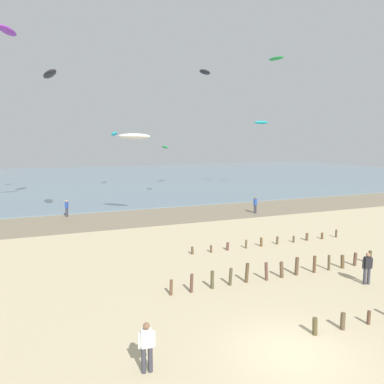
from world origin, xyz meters
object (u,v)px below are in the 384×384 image
object	(u,v)px
kite_aloft_10	(165,147)
kite_aloft_12	(134,136)
kite_aloft_4	(276,58)
person_nearest_camera	(147,346)
kite_aloft_0	(205,72)
kite_aloft_3	(114,134)
kite_aloft_5	(261,122)
person_mid_beach	(255,204)
person_by_waterline	(67,208)
kite_aloft_8	(50,74)
kite_aloft_2	(7,31)
person_left_flank	(367,267)

from	to	relation	value
kite_aloft_10	kite_aloft_12	world-z (taller)	kite_aloft_12
kite_aloft_4	person_nearest_camera	bearing A→B (deg)	-52.14
person_nearest_camera	kite_aloft_0	size ratio (longest dim) A/B	0.54
kite_aloft_3	kite_aloft_5	bearing A→B (deg)	88.08
person_nearest_camera	kite_aloft_10	distance (m)	39.35
person_mid_beach	kite_aloft_0	bearing A→B (deg)	87.70
person_mid_beach	kite_aloft_5	size ratio (longest dim) A/B	0.64
person_nearest_camera	kite_aloft_10	bearing A→B (deg)	71.68
kite_aloft_3	kite_aloft_4	world-z (taller)	kite_aloft_4
person_mid_beach	person_by_waterline	xyz separation A→B (m)	(-18.35, 5.27, 0.00)
person_nearest_camera	kite_aloft_10	world-z (taller)	kite_aloft_10
person_nearest_camera	kite_aloft_5	distance (m)	49.98
kite_aloft_4	kite_aloft_12	size ratio (longest dim) A/B	0.75
kite_aloft_0	kite_aloft_4	distance (m)	10.10
person_mid_beach	person_by_waterline	world-z (taller)	same
kite_aloft_3	kite_aloft_8	size ratio (longest dim) A/B	0.94
kite_aloft_2	kite_aloft_4	world-z (taller)	kite_aloft_4
person_mid_beach	kite_aloft_8	world-z (taller)	kite_aloft_8
kite_aloft_3	kite_aloft_10	distance (m)	10.98
person_left_flank	kite_aloft_5	size ratio (longest dim) A/B	0.64
person_nearest_camera	person_left_flank	bearing A→B (deg)	13.41
person_mid_beach	kite_aloft_4	world-z (taller)	kite_aloft_4
person_by_waterline	kite_aloft_8	size ratio (longest dim) A/B	0.52
kite_aloft_0	kite_aloft_4	bearing A→B (deg)	119.21
kite_aloft_3	kite_aloft_0	bearing A→B (deg)	62.31
kite_aloft_8	person_left_flank	bearing A→B (deg)	-149.75
kite_aloft_3	kite_aloft_10	size ratio (longest dim) A/B	1.36
kite_aloft_2	kite_aloft_8	distance (m)	10.59
kite_aloft_4	kite_aloft_5	world-z (taller)	kite_aloft_4
person_mid_beach	kite_aloft_2	distance (m)	30.35
person_nearest_camera	kite_aloft_8	xyz separation A→B (m)	(-2.10, 23.01, 12.08)
person_by_waterline	kite_aloft_3	distance (m)	22.43
person_mid_beach	kite_aloft_10	distance (m)	16.95
kite_aloft_10	kite_aloft_2	bearing A→B (deg)	-68.78
kite_aloft_3	kite_aloft_12	size ratio (longest dim) A/B	0.88
person_left_flank	kite_aloft_8	distance (m)	27.62
kite_aloft_4	kite_aloft_8	xyz separation A→B (m)	(-29.50, -10.88, -5.71)
person_nearest_camera	person_by_waterline	xyz separation A→B (m)	(-1.10, 27.07, 0.00)
kite_aloft_5	person_left_flank	bearing A→B (deg)	57.92
kite_aloft_5	kite_aloft_10	size ratio (longest dim) A/B	1.19
person_mid_beach	person_by_waterline	size ratio (longest dim) A/B	1.00
person_nearest_camera	kite_aloft_4	bearing A→B (deg)	51.04
person_left_flank	kite_aloft_2	bearing A→B (deg)	122.77
kite_aloft_3	kite_aloft_8	xyz separation A→B (m)	(-9.24, -23.49, 4.46)
person_by_waterline	kite_aloft_4	size ratio (longest dim) A/B	0.66
kite_aloft_5	kite_aloft_12	xyz separation A→B (m)	(-23.98, -16.56, -2.44)
person_mid_beach	person_by_waterline	distance (m)	19.09
kite_aloft_2	kite_aloft_8	xyz separation A→B (m)	(3.59, -8.44, -5.29)
person_by_waterline	person_nearest_camera	bearing A→B (deg)	-87.68
kite_aloft_2	kite_aloft_4	bearing A→B (deg)	-67.62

